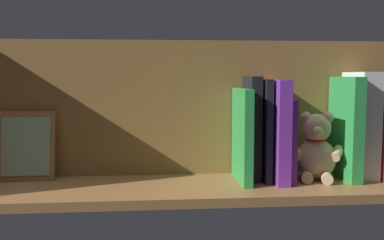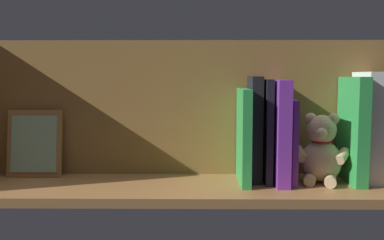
{
  "view_description": "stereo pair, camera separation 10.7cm",
  "coord_description": "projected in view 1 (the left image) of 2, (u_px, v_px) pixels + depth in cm",
  "views": [
    {
      "loc": [
        9.49,
        106.49,
        26.66
      ],
      "look_at": [
        0.0,
        0.0,
        15.87
      ],
      "focal_mm": 41.2,
      "sensor_mm": 36.0,
      "label": 1
    },
    {
      "loc": [
        -1.24,
        106.9,
        26.66
      ],
      "look_at": [
        0.0,
        0.0,
        15.87
      ],
      "focal_mm": 41.2,
      "sensor_mm": 36.0,
      "label": 2
    }
  ],
  "objects": [
    {
      "name": "book_0",
      "position": [
        377.0,
        139.0,
        1.16
      ],
      "size": [
        2.78,
        13.54,
        19.94
      ],
      "primitive_type": "cube",
      "color": "red",
      "rests_on": "ground_plane"
    },
    {
      "name": "book_1",
      "position": [
        345.0,
        128.0,
        1.14
      ],
      "size": [
        2.96,
        15.71,
        26.38
      ],
      "primitive_type": "cube",
      "color": "green",
      "rests_on": "ground_plane"
    },
    {
      "name": "ground_plane",
      "position": [
        192.0,
        188.0,
        1.09
      ],
      "size": [
        112.95,
        27.58,
        2.2
      ],
      "primitive_type": "cube",
      "color": "#9E6B3D"
    },
    {
      "name": "picture_frame_leaning",
      "position": [
        26.0,
        146.0,
        1.12
      ],
      "size": [
        14.26,
        4.16,
        17.72
      ],
      "color": "#9E6B3D",
      "rests_on": "ground_plane"
    },
    {
      "name": "teddy_bear",
      "position": [
        316.0,
        150.0,
        1.13
      ],
      "size": [
        13.6,
        13.03,
        17.46
      ],
      "rotation": [
        0.0,
        0.0,
        -0.29
      ],
      "color": "#D1B284",
      "rests_on": "ground_plane"
    },
    {
      "name": "dictionary_thick_white",
      "position": [
        360.0,
        125.0,
        1.15
      ],
      "size": [
        5.2,
        13.03,
        27.6
      ],
      "primitive_type": "cube",
      "color": "white",
      "rests_on": "ground_plane"
    },
    {
      "name": "book_5",
      "position": [
        252.0,
        128.0,
        1.14
      ],
      "size": [
        2.72,
        11.72,
        26.47
      ],
      "primitive_type": "cube",
      "color": "black",
      "rests_on": "ground_plane"
    },
    {
      "name": "book_4",
      "position": [
        263.0,
        130.0,
        1.13
      ],
      "size": [
        1.67,
        13.61,
        25.74
      ],
      "primitive_type": "cube",
      "color": "black",
      "rests_on": "ground_plane"
    },
    {
      "name": "book_2",
      "position": [
        286.0,
        139.0,
        1.13
      ],
      "size": [
        1.41,
        14.93,
        20.8
      ],
      "primitive_type": "cube",
      "color": "purple",
      "rests_on": "ground_plane"
    },
    {
      "name": "book_3",
      "position": [
        276.0,
        130.0,
        1.12
      ],
      "size": [
        3.18,
        16.56,
        25.63
      ],
      "primitive_type": "cube",
      "color": "purple",
      "rests_on": "ground_plane"
    },
    {
      "name": "book_6",
      "position": [
        242.0,
        135.0,
        1.11
      ],
      "size": [
        2.22,
        16.69,
        23.45
      ],
      "primitive_type": "cube",
      "color": "green",
      "rests_on": "ground_plane"
    },
    {
      "name": "shelf_back_panel",
      "position": [
        188.0,
        108.0,
        1.19
      ],
      "size": [
        112.95,
        1.5,
        36.02
      ],
      "primitive_type": "cube",
      "color": "olive",
      "rests_on": "ground_plane"
    }
  ]
}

